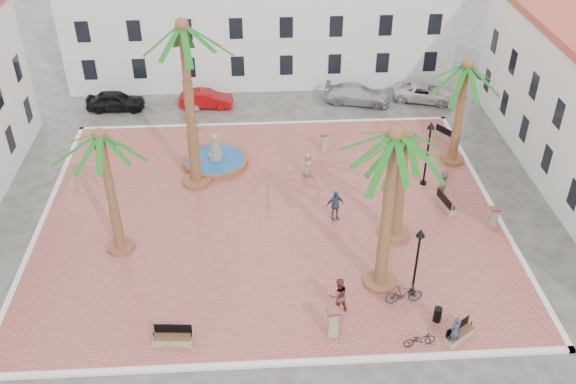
% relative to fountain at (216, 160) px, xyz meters
% --- Properties ---
extents(ground, '(120.00, 120.00, 0.00)m').
position_rel_fountain_xyz_m(ground, '(3.33, -5.64, -0.44)').
color(ground, '#56544F').
rests_on(ground, ground).
extents(plaza, '(26.00, 22.00, 0.15)m').
position_rel_fountain_xyz_m(plaza, '(3.33, -5.64, -0.37)').
color(plaza, '#AC5249').
rests_on(plaza, ground).
extents(kerb_n, '(26.30, 0.30, 0.16)m').
position_rel_fountain_xyz_m(kerb_n, '(3.33, 5.36, -0.36)').
color(kerb_n, silver).
rests_on(kerb_n, ground).
extents(kerb_s, '(26.30, 0.30, 0.16)m').
position_rel_fountain_xyz_m(kerb_s, '(3.33, -16.64, -0.36)').
color(kerb_s, silver).
rests_on(kerb_s, ground).
extents(kerb_e, '(0.30, 22.30, 0.16)m').
position_rel_fountain_xyz_m(kerb_e, '(16.33, -5.64, -0.36)').
color(kerb_e, silver).
rests_on(kerb_e, ground).
extents(kerb_w, '(0.30, 22.30, 0.16)m').
position_rel_fountain_xyz_m(kerb_w, '(-9.67, -5.64, -0.36)').
color(kerb_w, silver).
rests_on(kerb_w, ground).
extents(building_north, '(30.40, 7.40, 9.50)m').
position_rel_fountain_xyz_m(building_north, '(3.33, 14.35, 4.32)').
color(building_north, silver).
rests_on(building_north, ground).
extents(fountain, '(4.18, 4.18, 2.16)m').
position_rel_fountain_xyz_m(fountain, '(0.00, 0.00, 0.00)').
color(fountain, brown).
rests_on(fountain, plaza).
extents(palm_nw, '(5.62, 5.62, 10.44)m').
position_rel_fountain_xyz_m(palm_nw, '(-1.10, -2.16, 8.74)').
color(palm_nw, brown).
rests_on(palm_nw, plaza).
extents(palm_sw, '(4.70, 4.70, 7.28)m').
position_rel_fountain_xyz_m(palm_sw, '(-4.79, -8.31, 5.88)').
color(palm_sw, brown).
rests_on(palm_sw, plaza).
extents(palm_s, '(5.26, 5.26, 8.93)m').
position_rel_fountain_xyz_m(palm_s, '(8.53, -11.94, 7.36)').
color(palm_s, brown).
rests_on(palm_s, plaza).
extents(palm_e, '(5.60, 5.60, 6.85)m').
position_rel_fountain_xyz_m(palm_e, '(10.06, -8.08, 5.30)').
color(palm_e, brown).
rests_on(palm_e, plaza).
extents(palm_ne, '(5.03, 5.03, 7.06)m').
position_rel_fountain_xyz_m(palm_ne, '(15.33, -0.55, 5.61)').
color(palm_ne, brown).
rests_on(palm_ne, plaza).
extents(bench_s, '(1.83, 0.69, 0.95)m').
position_rel_fountain_xyz_m(bench_s, '(-1.40, -15.23, -0.03)').
color(bench_s, gray).
rests_on(bench_s, plaza).
extents(bench_se, '(1.61, 1.32, 0.85)m').
position_rel_fountain_xyz_m(bench_se, '(11.47, -15.76, -0.05)').
color(bench_se, gray).
rests_on(bench_se, plaza).
extents(bench_e, '(0.91, 1.83, 0.93)m').
position_rel_fountain_xyz_m(bench_e, '(13.55, -5.72, -0.03)').
color(bench_e, gray).
rests_on(bench_e, plaza).
extents(bench_ne, '(1.35, 1.70, 0.89)m').
position_rel_fountain_xyz_m(bench_ne, '(15.72, 2.36, -0.04)').
color(bench_ne, gray).
rests_on(bench_ne, plaza).
extents(lamppost_s, '(0.43, 0.43, 3.98)m').
position_rel_fountain_xyz_m(lamppost_s, '(10.00, -12.71, 2.40)').
color(lamppost_s, black).
rests_on(lamppost_s, plaza).
extents(lamppost_e, '(0.47, 0.47, 4.30)m').
position_rel_fountain_xyz_m(lamppost_e, '(12.83, -3.14, 2.62)').
color(lamppost_e, black).
rests_on(lamppost_e, plaza).
extents(bollard_se, '(0.61, 0.61, 1.53)m').
position_rel_fountain_xyz_m(bollard_se, '(5.76, -15.16, 0.50)').
color(bollard_se, gray).
rests_on(bollard_se, plaza).
extents(bollard_n, '(0.53, 0.53, 1.26)m').
position_rel_fountain_xyz_m(bollard_n, '(7.14, 1.28, 0.36)').
color(bollard_n, gray).
rests_on(bollard_n, plaza).
extents(bollard_e, '(0.50, 0.50, 1.30)m').
position_rel_fountain_xyz_m(bollard_e, '(15.65, -7.67, 0.38)').
color(bollard_e, gray).
rests_on(bollard_e, plaza).
extents(litter_bin, '(0.39, 0.39, 0.75)m').
position_rel_fountain_xyz_m(litter_bin, '(10.76, -14.58, 0.08)').
color(litter_bin, black).
rests_on(litter_bin, plaza).
extents(cyclist_a, '(0.70, 0.59, 1.62)m').
position_rel_fountain_xyz_m(cyclist_a, '(11.10, -16.04, 0.52)').
color(cyclist_a, '#2B2F43').
rests_on(cyclist_a, plaza).
extents(bicycle_a, '(1.58, 0.75, 0.80)m').
position_rel_fountain_xyz_m(bicycle_a, '(9.57, -16.04, 0.11)').
color(bicycle_a, black).
rests_on(bicycle_a, plaza).
extents(cyclist_b, '(1.08, 0.93, 1.90)m').
position_rel_fountain_xyz_m(cyclist_b, '(6.22, -13.61, 0.66)').
color(cyclist_b, maroon).
rests_on(cyclist_b, plaza).
extents(bicycle_b, '(1.90, 0.69, 1.12)m').
position_rel_fountain_xyz_m(bicycle_b, '(9.43, -13.31, 0.27)').
color(bicycle_b, black).
rests_on(bicycle_b, plaza).
extents(pedestrian_fountain_a, '(0.89, 0.78, 1.53)m').
position_rel_fountain_xyz_m(pedestrian_fountain_a, '(5.78, -1.74, 0.47)').
color(pedestrian_fountain_a, '#977361').
rests_on(pedestrian_fountain_a, plaza).
extents(pedestrian_fountain_b, '(1.16, 0.69, 1.86)m').
position_rel_fountain_xyz_m(pedestrian_fountain_b, '(6.95, -6.36, 0.64)').
color(pedestrian_fountain_b, '#314256').
rests_on(pedestrian_fountain_b, plaza).
extents(pedestrian_north, '(1.03, 1.32, 1.79)m').
position_rel_fountain_xyz_m(pedestrian_north, '(-1.50, 4.76, 0.60)').
color(pedestrian_north, '#4A4B4F').
rests_on(pedestrian_north, plaza).
extents(pedestrian_east, '(1.01, 1.57, 1.62)m').
position_rel_fountain_xyz_m(pedestrian_east, '(13.68, -4.31, 0.52)').
color(pedestrian_east, '#6E5E54').
rests_on(pedestrian_east, plaza).
extents(car_black, '(4.27, 1.78, 1.45)m').
position_rel_fountain_xyz_m(car_black, '(-7.70, 8.48, 0.28)').
color(car_black, black).
rests_on(car_black, ground).
extents(car_red, '(4.09, 1.72, 1.31)m').
position_rel_fountain_xyz_m(car_red, '(-0.97, 8.48, 0.21)').
color(car_red, '#99070A').
rests_on(car_red, ground).
extents(car_silver, '(5.24, 3.05, 1.43)m').
position_rel_fountain_xyz_m(car_silver, '(10.48, 8.49, 0.27)').
color(car_silver, '#AFB0B8').
rests_on(car_silver, ground).
extents(car_white, '(5.12, 3.40, 1.31)m').
position_rel_fountain_xyz_m(car_white, '(15.67, 8.58, 0.21)').
color(car_white, beige).
rests_on(car_white, ground).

